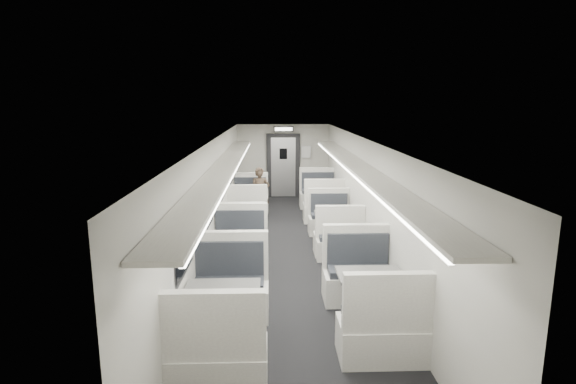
{
  "coord_description": "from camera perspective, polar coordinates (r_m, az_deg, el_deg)",
  "views": [
    {
      "loc": [
        -0.35,
        -8.72,
        3.12
      ],
      "look_at": [
        -0.01,
        1.06,
        1.15
      ],
      "focal_mm": 28.0,
      "sensor_mm": 36.0,
      "label": 1
    }
  ],
  "objects": [
    {
      "name": "luggage_rack_right",
      "position": [
        8.66,
        8.67,
        3.27
      ],
      "size": [
        0.46,
        10.4,
        0.09
      ],
      "color": "white",
      "rests_on": "room"
    },
    {
      "name": "booth_right_d",
      "position": [
        6.59,
        10.32,
        -13.19
      ],
      "size": [
        1.11,
        2.24,
        1.2
      ],
      "color": "white",
      "rests_on": "room"
    },
    {
      "name": "booth_left_a",
      "position": [
        12.22,
        -4.98,
        -1.65
      ],
      "size": [
        1.02,
        2.07,
        1.11
      ],
      "color": "white",
      "rests_on": "room"
    },
    {
      "name": "window_b",
      "position": [
        10.14,
        -8.39,
        1.22
      ],
      "size": [
        0.02,
        1.18,
        0.84
      ],
      "primitive_type": "cube",
      "color": "black",
      "rests_on": "room"
    },
    {
      "name": "booth_right_b",
      "position": [
        10.11,
        5.79,
        -4.5
      ],
      "size": [
        0.99,
        2.02,
        1.08
      ],
      "color": "white",
      "rests_on": "room"
    },
    {
      "name": "booth_right_a",
      "position": [
        12.67,
        4.19,
        -1.06
      ],
      "size": [
        1.08,
        2.2,
        1.18
      ],
      "color": "white",
      "rests_on": "room"
    },
    {
      "name": "room",
      "position": [
        8.94,
        0.32,
        -1.01
      ],
      "size": [
        3.24,
        12.24,
        2.64
      ],
      "color": "black",
      "rests_on": "ground"
    },
    {
      "name": "booth_left_b",
      "position": [
        10.48,
        -5.47,
        -3.97
      ],
      "size": [
        0.98,
        1.98,
        1.06
      ],
      "color": "white",
      "rests_on": "room"
    },
    {
      "name": "luggage_rack_left",
      "position": [
        8.56,
        -7.96,
        3.19
      ],
      "size": [
        0.46,
        10.4,
        0.09
      ],
      "color": "white",
      "rests_on": "room"
    },
    {
      "name": "booth_left_c",
      "position": [
        8.12,
        -6.51,
        -8.34
      ],
      "size": [
        1.07,
        2.18,
        1.16
      ],
      "color": "white",
      "rests_on": "room"
    },
    {
      "name": "window_a",
      "position": [
        12.31,
        -7.27,
        3.04
      ],
      "size": [
        0.02,
        1.18,
        0.84
      ],
      "primitive_type": "cube",
      "color": "black",
      "rests_on": "room"
    },
    {
      "name": "booth_left_d",
      "position": [
        6.03,
        -8.24,
        -15.42
      ],
      "size": [
        1.14,
        2.32,
        1.24
      ],
      "color": "white",
      "rests_on": "room"
    },
    {
      "name": "exit_sign",
      "position": [
        14.2,
        -0.57,
        8.01
      ],
      "size": [
        0.62,
        0.12,
        0.16
      ],
      "color": "black",
      "rests_on": "room"
    },
    {
      "name": "window_d",
      "position": [
        5.91,
        -13.05,
        -6.35
      ],
      "size": [
        0.02,
        1.18,
        0.84
      ],
      "primitive_type": "cube",
      "color": "black",
      "rests_on": "room"
    },
    {
      "name": "window_c",
      "position": [
        8.01,
        -10.1,
        -1.56
      ],
      "size": [
        0.02,
        1.18,
        0.84
      ],
      "primitive_type": "cube",
      "color": "black",
      "rests_on": "room"
    },
    {
      "name": "passenger",
      "position": [
        12.01,
        -3.57,
        -0.21
      ],
      "size": [
        0.53,
        0.35,
        1.41
      ],
      "primitive_type": "imported",
      "rotation": [
        0.0,
        0.0,
        -0.03
      ],
      "color": "black",
      "rests_on": "room"
    },
    {
      "name": "booth_right_c",
      "position": [
        8.51,
        7.33,
        -7.69
      ],
      "size": [
        0.97,
        1.97,
        1.05
      ],
      "color": "white",
      "rests_on": "room"
    },
    {
      "name": "wall_notice",
      "position": [
        14.77,
        2.31,
        5.1
      ],
      "size": [
        0.32,
        0.02,
        0.4
      ],
      "primitive_type": "cube",
      "color": "silver",
      "rests_on": "room"
    },
    {
      "name": "vestibule_door",
      "position": [
        14.81,
        -0.61,
        3.32
      ],
      "size": [
        1.1,
        0.13,
        2.1
      ],
      "color": "black",
      "rests_on": "room"
    }
  ]
}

